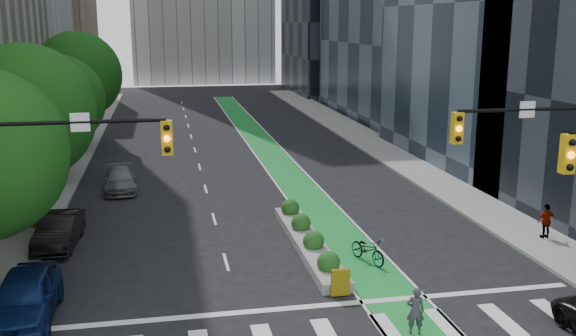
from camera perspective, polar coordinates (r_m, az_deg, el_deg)
name	(u,v)px	position (r m, az deg, el deg)	size (l,w,h in m)	color
ground	(320,322)	(21.76, 2.85, -13.52)	(160.00, 160.00, 0.00)	black
sidewalk_left	(59,169)	(45.47, -19.72, -0.04)	(3.60, 90.00, 0.15)	gray
sidewalk_right	(394,155)	(47.89, 9.39, 1.18)	(3.60, 90.00, 0.15)	gray
bike_lane_paint	(265,147)	(50.44, -2.03, 1.86)	(2.20, 70.00, 0.01)	#198B32
tree_mid	(25,113)	(31.78, -22.37, 4.52)	(6.40, 6.40, 8.78)	black
tree_midfar	(59,101)	(41.63, -19.72, 5.64)	(5.60, 5.60, 7.76)	black
tree_far	(78,75)	(51.42, -18.19, 7.84)	(6.60, 6.60, 9.00)	black
signal_left	(31,192)	(20.34, -21.86, -1.97)	(6.14, 0.51, 7.20)	black
signal_right	(562,166)	(24.07, 23.18, 0.17)	(5.82, 0.51, 7.20)	black
median_planter	(308,239)	(28.19, 1.79, -6.37)	(1.20, 10.26, 1.10)	gray
bicycle	(368,250)	(26.70, 7.10, -7.21)	(0.71, 2.04, 1.07)	gray
cyclist	(415,311)	(21.04, 11.26, -12.35)	(0.57, 0.38, 1.57)	#3B3540
parked_car_left_near	(25,297)	(23.17, -22.33, -10.56)	(1.96, 4.87, 1.66)	#0D1D4F
parked_car_left_mid	(59,230)	(30.00, -19.70, -5.24)	(1.53, 4.40, 1.45)	black
parked_car_left_far	(120,180)	(38.67, -14.70, -1.04)	(1.79, 4.39, 1.27)	#5B5E60
pedestrian_far	(546,221)	(31.07, 21.99, -4.39)	(0.92, 0.38, 1.58)	gray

